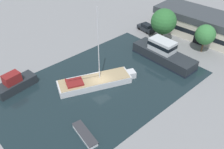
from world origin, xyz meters
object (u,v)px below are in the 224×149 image
at_px(warehouse_building, 209,27).
at_px(sailboat_moored, 95,81).
at_px(quay_tree_by_water, 205,35).
at_px(cabin_boat, 15,83).
at_px(parked_car, 146,28).
at_px(quay_tree_near_building, 164,21).
at_px(motor_cruiser, 163,53).
at_px(small_dinghy, 85,135).

bearing_deg(warehouse_building, sailboat_moored, -102.03).
distance_m(quay_tree_by_water, cabin_boat, 34.09).
bearing_deg(cabin_boat, parked_car, 82.62).
relative_size(quay_tree_by_water, sailboat_moored, 0.43).
xyz_separation_m(parked_car, cabin_boat, (-0.33, -30.02, 0.20)).
bearing_deg(cabin_boat, sailboat_moored, 45.76).
xyz_separation_m(quay_tree_near_building, motor_cruiser, (4.46, -5.24, -3.05)).
bearing_deg(small_dinghy, warehouse_building, -165.66).
height_order(sailboat_moored, motor_cruiser, sailboat_moored).
distance_m(quay_tree_near_building, cabin_boat, 29.45).
xyz_separation_m(warehouse_building, small_dinghy, (3.65, -35.01, -2.19)).
bearing_deg(parked_car, warehouse_building, -50.54).
distance_m(quay_tree_near_building, parked_car, 6.53).
bearing_deg(quay_tree_by_water, parked_car, -174.65).
distance_m(warehouse_building, parked_car, 12.98).
distance_m(quay_tree_by_water, sailboat_moored, 22.47).
distance_m(quay_tree_by_water, parked_car, 13.39).
bearing_deg(sailboat_moored, cabin_boat, -105.01).
bearing_deg(warehouse_building, quay_tree_by_water, -73.10).
bearing_deg(cabin_boat, motor_cruiser, 59.98).
height_order(quay_tree_by_water, small_dinghy, quay_tree_by_water).
distance_m(parked_car, sailboat_moored, 21.49).
height_order(quay_tree_near_building, sailboat_moored, sailboat_moored).
xyz_separation_m(warehouse_building, quay_tree_near_building, (-5.42, -8.42, 1.90)).
distance_m(parked_car, small_dinghy, 31.39).
xyz_separation_m(sailboat_moored, cabin_boat, (-7.49, -9.76, 0.40)).
relative_size(quay_tree_near_building, quay_tree_by_water, 1.26).
bearing_deg(motor_cruiser, small_dinghy, -167.39).
bearing_deg(parked_car, quay_tree_near_building, -98.00).
height_order(warehouse_building, sailboat_moored, sailboat_moored).
distance_m(warehouse_building, quay_tree_by_water, 6.42).
bearing_deg(sailboat_moored, motor_cruiser, 101.73).
bearing_deg(quay_tree_by_water, motor_cruiser, -112.88).
bearing_deg(sailboat_moored, quay_tree_near_building, 118.09).
relative_size(parked_car, cabin_boat, 0.67).
relative_size(warehouse_building, sailboat_moored, 1.84).
height_order(warehouse_building, quay_tree_by_water, quay_tree_by_water).
relative_size(quay_tree_near_building, small_dinghy, 1.47).
bearing_deg(small_dinghy, parked_car, -144.35).
relative_size(quay_tree_near_building, parked_car, 1.61).
bearing_deg(motor_cruiser, quay_tree_by_water, -22.47).
distance_m(quay_tree_by_water, motor_cruiser, 8.73).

